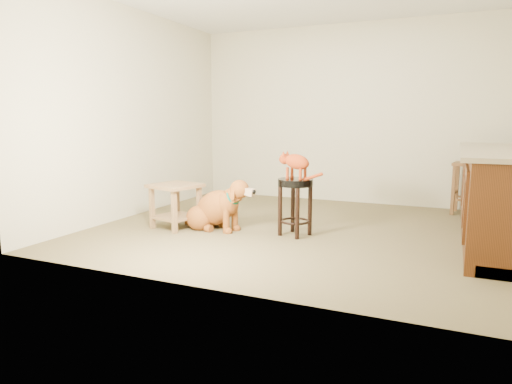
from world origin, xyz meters
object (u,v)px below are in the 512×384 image
at_px(side_table, 176,199).
at_px(tabby_kitten, 295,162).
at_px(wood_stool, 467,188).
at_px(golden_retriever, 216,209).
at_px(padded_stool, 295,195).

distance_m(side_table, tabby_kitten, 1.43).
distance_m(wood_stool, side_table, 3.75).
height_order(golden_retriever, tabby_kitten, tabby_kitten).
height_order(side_table, tabby_kitten, tabby_kitten).
height_order(padded_stool, golden_retriever, padded_stool).
height_order(side_table, golden_retriever, golden_retriever).
xyz_separation_m(side_table, golden_retriever, (0.46, 0.12, -0.10)).
relative_size(side_table, tabby_kitten, 1.17).
relative_size(padded_stool, golden_retriever, 0.62).
relative_size(golden_retriever, tabby_kitten, 1.92).
height_order(padded_stool, wood_stool, wood_stool).
relative_size(padded_stool, side_table, 1.02).
relative_size(wood_stool, tabby_kitten, 1.32).
relative_size(side_table, golden_retriever, 0.61).
xyz_separation_m(wood_stool, tabby_kitten, (-1.70, -1.95, 0.43)).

